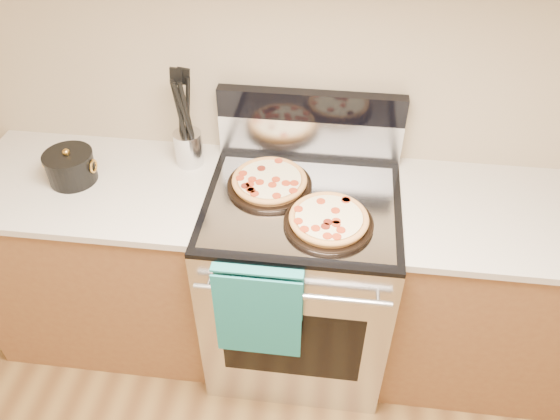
# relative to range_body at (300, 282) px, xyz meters

# --- Properties ---
(wall_back) EXTENTS (4.00, 0.00, 4.00)m
(wall_back) POSITION_rel_range_body_xyz_m (0.00, 0.35, 0.90)
(wall_back) COLOR tan
(wall_back) RESTS_ON ground
(range_body) EXTENTS (0.76, 0.68, 0.90)m
(range_body) POSITION_rel_range_body_xyz_m (0.00, 0.00, 0.00)
(range_body) COLOR #B7B7BC
(range_body) RESTS_ON ground
(oven_window) EXTENTS (0.56, 0.01, 0.40)m
(oven_window) POSITION_rel_range_body_xyz_m (0.00, -0.34, 0.00)
(oven_window) COLOR black
(oven_window) RESTS_ON range_body
(cooktop) EXTENTS (0.76, 0.68, 0.02)m
(cooktop) POSITION_rel_range_body_xyz_m (0.00, 0.00, 0.46)
(cooktop) COLOR black
(cooktop) RESTS_ON range_body
(backsplash_lower) EXTENTS (0.76, 0.06, 0.18)m
(backsplash_lower) POSITION_rel_range_body_xyz_m (0.00, 0.31, 0.56)
(backsplash_lower) COLOR silver
(backsplash_lower) RESTS_ON cooktop
(backsplash_upper) EXTENTS (0.76, 0.06, 0.12)m
(backsplash_upper) POSITION_rel_range_body_xyz_m (0.00, 0.31, 0.71)
(backsplash_upper) COLOR black
(backsplash_upper) RESTS_ON backsplash_lower
(oven_handle) EXTENTS (0.70, 0.03, 0.03)m
(oven_handle) POSITION_rel_range_body_xyz_m (0.00, -0.38, 0.35)
(oven_handle) COLOR silver
(oven_handle) RESTS_ON range_body
(dish_towel) EXTENTS (0.32, 0.05, 0.42)m
(dish_towel) POSITION_rel_range_body_xyz_m (-0.12, -0.38, 0.25)
(dish_towel) COLOR #1A856F
(dish_towel) RESTS_ON oven_handle
(foil_sheet) EXTENTS (0.70, 0.55, 0.01)m
(foil_sheet) POSITION_rel_range_body_xyz_m (0.00, -0.03, 0.47)
(foil_sheet) COLOR gray
(foil_sheet) RESTS_ON cooktop
(cabinet_left) EXTENTS (1.00, 0.62, 0.88)m
(cabinet_left) POSITION_rel_range_body_xyz_m (-0.88, 0.03, -0.01)
(cabinet_left) COLOR brown
(cabinet_left) RESTS_ON ground
(countertop_left) EXTENTS (1.02, 0.64, 0.03)m
(countertop_left) POSITION_rel_range_body_xyz_m (-0.88, 0.03, 0.45)
(countertop_left) COLOR #BAB2A7
(countertop_left) RESTS_ON cabinet_left
(cabinet_right) EXTENTS (1.00, 0.62, 0.88)m
(cabinet_right) POSITION_rel_range_body_xyz_m (0.88, 0.03, -0.01)
(cabinet_right) COLOR brown
(cabinet_right) RESTS_ON ground
(countertop_right) EXTENTS (1.02, 0.64, 0.03)m
(countertop_right) POSITION_rel_range_body_xyz_m (0.88, 0.03, 0.45)
(countertop_right) COLOR #BAB2A7
(countertop_right) RESTS_ON cabinet_right
(pepperoni_pizza_back) EXTENTS (0.44, 0.44, 0.04)m
(pepperoni_pizza_back) POSITION_rel_range_body_xyz_m (-0.14, 0.07, 0.50)
(pepperoni_pizza_back) COLOR #BB7839
(pepperoni_pizza_back) RESTS_ON foil_sheet
(pepperoni_pizza_front) EXTENTS (0.42, 0.42, 0.04)m
(pepperoni_pizza_front) POSITION_rel_range_body_xyz_m (0.11, -0.13, 0.50)
(pepperoni_pizza_front) COLOR #BB7839
(pepperoni_pizza_front) RESTS_ON foil_sheet
(utensil_crock) EXTENTS (0.13, 0.13, 0.15)m
(utensil_crock) POSITION_rel_range_body_xyz_m (-0.50, 0.21, 0.53)
(utensil_crock) COLOR silver
(utensil_crock) RESTS_ON countertop_left
(saucepan) EXTENTS (0.20, 0.20, 0.12)m
(saucepan) POSITION_rel_range_body_xyz_m (-0.94, 0.03, 0.52)
(saucepan) COLOR black
(saucepan) RESTS_ON countertop_left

